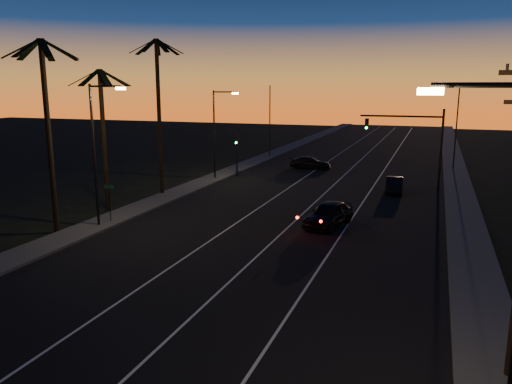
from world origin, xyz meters
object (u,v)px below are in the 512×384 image
at_px(cross_car, 310,163).
at_px(signal_mast, 413,134).
at_px(lead_car, 329,214).
at_px(right_car, 394,185).

bearing_deg(cross_car, signal_mast, -33.76).
height_order(lead_car, cross_car, lead_car).
distance_m(signal_mast, right_car, 5.01).
bearing_deg(right_car, lead_car, -104.30).
relative_size(signal_mast, lead_car, 1.31).
bearing_deg(signal_mast, right_car, -114.58).
relative_size(signal_mast, right_car, 1.79).
height_order(right_car, cross_car, cross_car).
height_order(signal_mast, right_car, signal_mast).
distance_m(signal_mast, cross_car, 13.78).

